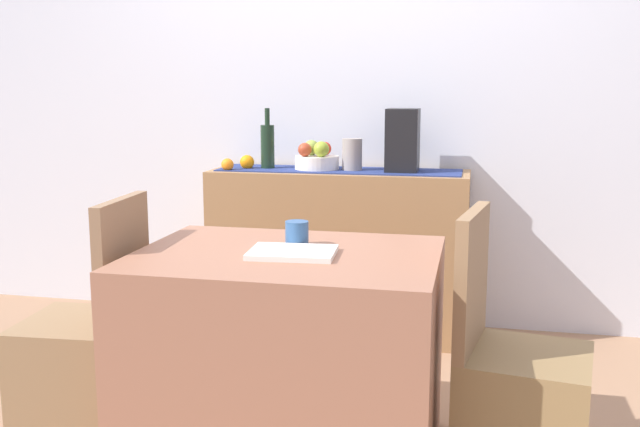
# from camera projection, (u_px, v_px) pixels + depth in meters

# --- Properties ---
(ground_plane) EXTENTS (6.40, 6.40, 0.02)m
(ground_plane) POSITION_uv_depth(u_px,v_px,m) (298.00, 406.00, 2.98)
(ground_plane) COLOR #9E7658
(ground_plane) RESTS_ON ground
(room_wall_rear) EXTENTS (6.40, 0.06, 2.70)m
(room_wall_rear) POSITION_uv_depth(u_px,v_px,m) (350.00, 75.00, 3.88)
(room_wall_rear) COLOR silver
(room_wall_rear) RESTS_ON ground
(sideboard_console) EXTENTS (1.32, 0.42, 0.86)m
(sideboard_console) POSITION_uv_depth(u_px,v_px,m) (339.00, 252.00, 3.79)
(sideboard_console) COLOR #986E46
(sideboard_console) RESTS_ON ground
(table_runner) EXTENTS (1.25, 0.32, 0.01)m
(table_runner) POSITION_uv_depth(u_px,v_px,m) (339.00, 170.00, 3.71)
(table_runner) COLOR navy
(table_runner) RESTS_ON sideboard_console
(fruit_bowl) EXTENTS (0.23, 0.23, 0.07)m
(fruit_bowl) POSITION_uv_depth(u_px,v_px,m) (317.00, 162.00, 3.73)
(fruit_bowl) COLOR silver
(fruit_bowl) RESTS_ON table_runner
(apple_right) EXTENTS (0.07, 0.07, 0.07)m
(apple_right) POSITION_uv_depth(u_px,v_px,m) (325.00, 149.00, 3.75)
(apple_right) COLOR red
(apple_right) RESTS_ON fruit_bowl
(apple_left) EXTENTS (0.08, 0.08, 0.08)m
(apple_left) POSITION_uv_depth(u_px,v_px,m) (321.00, 149.00, 3.66)
(apple_left) COLOR #8CA32D
(apple_left) RESTS_ON fruit_bowl
(apple_front) EXTENTS (0.07, 0.07, 0.07)m
(apple_front) POSITION_uv_depth(u_px,v_px,m) (305.00, 150.00, 3.68)
(apple_front) COLOR #A53D22
(apple_front) RESTS_ON fruit_bowl
(apple_upper) EXTENTS (0.08, 0.08, 0.08)m
(apple_upper) POSITION_uv_depth(u_px,v_px,m) (312.00, 148.00, 3.76)
(apple_upper) COLOR #8FA942
(apple_upper) RESTS_ON fruit_bowl
(wine_bottle) EXTENTS (0.07, 0.07, 0.32)m
(wine_bottle) POSITION_uv_depth(u_px,v_px,m) (268.00, 146.00, 3.77)
(wine_bottle) COLOR #1A2E1E
(wine_bottle) RESTS_ON sideboard_console
(coffee_maker) EXTENTS (0.16, 0.18, 0.32)m
(coffee_maker) POSITION_uv_depth(u_px,v_px,m) (403.00, 141.00, 3.62)
(coffee_maker) COLOR black
(coffee_maker) RESTS_ON sideboard_console
(ceramic_vase) EXTENTS (0.10, 0.10, 0.17)m
(ceramic_vase) POSITION_uv_depth(u_px,v_px,m) (352.00, 155.00, 3.69)
(ceramic_vase) COLOR gray
(ceramic_vase) RESTS_ON sideboard_console
(orange_loose_near_bowl) EXTENTS (0.08, 0.08, 0.08)m
(orange_loose_near_bowl) POSITION_uv_depth(u_px,v_px,m) (247.00, 162.00, 3.78)
(orange_loose_near_bowl) COLOR orange
(orange_loose_near_bowl) RESTS_ON sideboard_console
(orange_loose_far) EXTENTS (0.06, 0.06, 0.06)m
(orange_loose_far) POSITION_uv_depth(u_px,v_px,m) (227.00, 165.00, 3.71)
(orange_loose_far) COLOR orange
(orange_loose_far) RESTS_ON sideboard_console
(dining_table) EXTENTS (1.01, 0.77, 0.74)m
(dining_table) POSITION_uv_depth(u_px,v_px,m) (288.00, 358.00, 2.47)
(dining_table) COLOR #9C654D
(dining_table) RESTS_ON ground
(open_book) EXTENTS (0.29, 0.23, 0.02)m
(open_book) POSITION_uv_depth(u_px,v_px,m) (293.00, 252.00, 2.37)
(open_book) COLOR white
(open_book) RESTS_ON dining_table
(coffee_cup) EXTENTS (0.08, 0.08, 0.09)m
(coffee_cup) POSITION_uv_depth(u_px,v_px,m) (297.00, 233.00, 2.51)
(coffee_cup) COLOR #30588B
(coffee_cup) RESTS_ON dining_table
(chair_near_window) EXTENTS (0.43, 0.43, 0.90)m
(chair_near_window) POSITION_uv_depth(u_px,v_px,m) (86.00, 368.00, 2.65)
(chair_near_window) COLOR #91704D
(chair_near_window) RESTS_ON ground
(chair_by_corner) EXTENTS (0.46, 0.46, 0.90)m
(chair_by_corner) POSITION_uv_depth(u_px,v_px,m) (518.00, 407.00, 2.33)
(chair_by_corner) COLOR olive
(chair_by_corner) RESTS_ON ground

